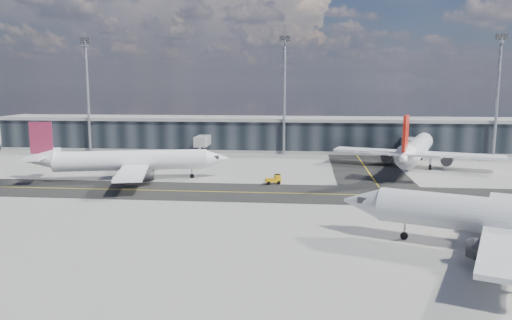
{
  "coord_description": "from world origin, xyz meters",
  "views": [
    {
      "loc": [
        5.42,
        -74.85,
        17.59
      ],
      "look_at": [
        -2.76,
        6.36,
        5.0
      ],
      "focal_mm": 35.0,
      "sensor_mm": 36.0,
      "label": 1
    }
  ],
  "objects_px": {
    "baggage_tug": "(274,179)",
    "airliner_af": "(128,161)",
    "airliner_redtail": "(416,150)",
    "service_van": "(397,158)"
  },
  "relations": [
    {
      "from": "baggage_tug",
      "to": "airliner_af",
      "type": "bearing_deg",
      "value": -107.82
    },
    {
      "from": "baggage_tug",
      "to": "airliner_redtail",
      "type": "bearing_deg",
      "value": 108.18
    },
    {
      "from": "airliner_af",
      "to": "baggage_tug",
      "type": "xyz_separation_m",
      "value": [
        26.84,
        -0.96,
        -2.73
      ]
    },
    {
      "from": "airliner_af",
      "to": "baggage_tug",
      "type": "height_order",
      "value": "airliner_af"
    },
    {
      "from": "airliner_redtail",
      "to": "baggage_tug",
      "type": "xyz_separation_m",
      "value": [
        -28.11,
        -18.92,
        -3.13
      ]
    },
    {
      "from": "airliner_af",
      "to": "baggage_tug",
      "type": "relative_size",
      "value": 12.28
    },
    {
      "from": "baggage_tug",
      "to": "service_van",
      "type": "distance_m",
      "value": 38.78
    },
    {
      "from": "airliner_af",
      "to": "baggage_tug",
      "type": "bearing_deg",
      "value": 74.41
    },
    {
      "from": "airliner_redtail",
      "to": "airliner_af",
      "type": "bearing_deg",
      "value": -143.49
    },
    {
      "from": "baggage_tug",
      "to": "service_van",
      "type": "xyz_separation_m",
      "value": [
        26.13,
        28.65,
        -0.16
      ]
    }
  ]
}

